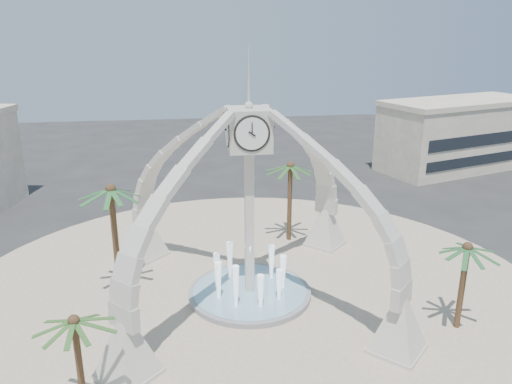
{
  "coord_description": "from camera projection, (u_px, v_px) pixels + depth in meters",
  "views": [
    {
      "loc": [
        -3.78,
        -28.78,
        16.61
      ],
      "look_at": [
        0.71,
        2.0,
        6.49
      ],
      "focal_mm": 35.0,
      "sensor_mm": 36.0,
      "label": 1
    }
  ],
  "objects": [
    {
      "name": "ground",
      "position": [
        250.0,
        296.0,
        32.74
      ],
      "size": [
        140.0,
        140.0,
        0.0
      ],
      "primitive_type": "plane",
      "color": "#282828",
      "rests_on": "ground"
    },
    {
      "name": "plaza",
      "position": [
        250.0,
        295.0,
        32.73
      ],
      "size": [
        40.0,
        40.0,
        0.06
      ],
      "primitive_type": "cylinder",
      "color": "#C6B293",
      "rests_on": "ground"
    },
    {
      "name": "clock_tower",
      "position": [
        249.0,
        202.0,
        30.73
      ],
      "size": [
        17.94,
        17.94,
        16.3
      ],
      "color": "beige",
      "rests_on": "ground"
    },
    {
      "name": "fountain",
      "position": [
        250.0,
        292.0,
        32.65
      ],
      "size": [
        8.0,
        8.0,
        3.62
      ],
      "color": "gray",
      "rests_on": "ground"
    },
    {
      "name": "building_ne",
      "position": [
        459.0,
        134.0,
        61.87
      ],
      "size": [
        21.87,
        14.17,
        8.6
      ],
      "rotation": [
        0.0,
        0.0,
        0.31
      ],
      "color": "beige",
      "rests_on": "ground"
    },
    {
      "name": "palm_east",
      "position": [
        468.0,
        248.0,
        27.68
      ],
      "size": [
        3.72,
        3.72,
        5.83
      ],
      "rotation": [
        0.0,
        0.0,
        -0.02
      ],
      "color": "brown",
      "rests_on": "ground"
    },
    {
      "name": "palm_west",
      "position": [
        111.0,
        191.0,
        30.67
      ],
      "size": [
        5.26,
        5.26,
        8.1
      ],
      "rotation": [
        0.0,
        0.0,
        -0.32
      ],
      "color": "brown",
      "rests_on": "ground"
    },
    {
      "name": "palm_north",
      "position": [
        290.0,
        167.0,
        39.51
      ],
      "size": [
        4.15,
        4.15,
        7.15
      ],
      "rotation": [
        0.0,
        0.0,
        -0.04
      ],
      "color": "brown",
      "rests_on": "ground"
    },
    {
      "name": "palm_south",
      "position": [
        74.0,
        322.0,
        21.15
      ],
      "size": [
        4.34,
        4.34,
        5.5
      ],
      "rotation": [
        0.0,
        0.0,
        0.43
      ],
      "color": "brown",
      "rests_on": "ground"
    }
  ]
}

